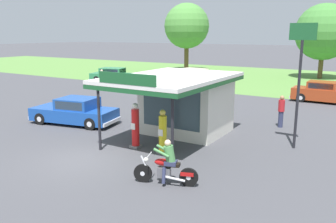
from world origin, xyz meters
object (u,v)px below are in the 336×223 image
object	(u,v)px
gas_pump_offside	(163,133)
motorcycle_with_rider	(167,166)
gas_pump_nearside	(135,127)
featured_classic_sedan	(75,112)
roadside_pole_sign	(300,66)
parked_car_second_row_spare	(326,93)
parked_car_back_row_centre_left	(192,77)
parked_car_back_row_centre	(115,75)
bystander_standing_back_lot	(281,111)
bystander_strolling_foreground	(102,78)

from	to	relation	value
gas_pump_offside	motorcycle_with_rider	bearing A→B (deg)	-55.28
gas_pump_offside	gas_pump_nearside	bearing A→B (deg)	180.00
motorcycle_with_rider	featured_classic_sedan	size ratio (longest dim) A/B	0.41
gas_pump_offside	roadside_pole_sign	bearing A→B (deg)	38.04
gas_pump_offside	parked_car_second_row_spare	size ratio (longest dim) A/B	0.38
parked_car_back_row_centre_left	parked_car_second_row_spare	size ratio (longest dim) A/B	1.10
parked_car_back_row_centre_left	roadside_pole_sign	world-z (taller)	roadside_pole_sign
parked_car_back_row_centre	parked_car_back_row_centre_left	size ratio (longest dim) A/B	1.03
parked_car_back_row_centre	bystander_standing_back_lot	bearing A→B (deg)	-25.87
parked_car_back_row_centre_left	parked_car_second_row_spare	distance (m)	13.08
gas_pump_offside	roadside_pole_sign	world-z (taller)	roadside_pole_sign
parked_car_second_row_spare	gas_pump_offside	bearing A→B (deg)	-104.91
gas_pump_offside	roadside_pole_sign	distance (m)	6.51
featured_classic_sedan	gas_pump_offside	bearing A→B (deg)	-13.52
motorcycle_with_rider	parked_car_back_row_centre	bearing A→B (deg)	133.72
motorcycle_with_rider	gas_pump_nearside	bearing A→B (deg)	141.11
motorcycle_with_rider	parked_car_back_row_centre_left	distance (m)	23.85
gas_pump_offside	parked_car_second_row_spare	xyz separation A→B (m)	(4.22, 15.83, -0.16)
parked_car_second_row_spare	bystander_standing_back_lot	world-z (taller)	bystander_standing_back_lot
featured_classic_sedan	parked_car_second_row_spare	distance (m)	18.03
gas_pump_nearside	roadside_pole_sign	xyz separation A→B (m)	(6.07, 3.63, 2.73)
bystander_standing_back_lot	bystander_strolling_foreground	world-z (taller)	bystander_strolling_foreground
featured_classic_sedan	parked_car_back_row_centre	distance (m)	17.56
gas_pump_offside	featured_classic_sedan	xyz separation A→B (m)	(-6.95, 1.67, -0.19)
bystander_strolling_foreground	gas_pump_nearside	bearing A→B (deg)	-43.30
parked_car_back_row_centre	parked_car_second_row_spare	bearing A→B (deg)	-1.74
gas_pump_nearside	parked_car_back_row_centre_left	world-z (taller)	gas_pump_nearside
parked_car_back_row_centre	roadside_pole_sign	xyz separation A→B (m)	(21.07, -12.83, 2.97)
gas_pump_nearside	parked_car_back_row_centre_left	size ratio (longest dim) A/B	0.37
motorcycle_with_rider	parked_car_second_row_spare	xyz separation A→B (m)	(2.39, 18.46, 0.05)
parked_car_back_row_centre	parked_car_second_row_spare	distance (m)	20.66
motorcycle_with_rider	parked_car_back_row_centre_left	xyz separation A→B (m)	(-10.33, 21.49, 0.10)
parked_car_back_row_centre	bystander_strolling_foreground	distance (m)	4.58
gas_pump_nearside	bystander_strolling_foreground	xyz separation A→B (m)	(-13.06, 12.31, 0.01)
motorcycle_with_rider	roadside_pole_sign	world-z (taller)	roadside_pole_sign
bystander_strolling_foreground	parked_car_back_row_centre	bearing A→B (deg)	114.98
gas_pump_offside	bystander_standing_back_lot	distance (m)	7.64
parked_car_back_row_centre_left	roadside_pole_sign	xyz separation A→B (m)	(13.14, -15.24, 2.91)
parked_car_back_row_centre_left	parked_car_back_row_centre	bearing A→B (deg)	-163.09
gas_pump_offside	parked_car_second_row_spare	world-z (taller)	gas_pump_offside
bystander_strolling_foreground	bystander_standing_back_lot	bearing A→B (deg)	-16.88
parked_car_back_row_centre	parked_car_back_row_centre_left	distance (m)	8.28
gas_pump_offside	bystander_strolling_foreground	distance (m)	19.02
parked_car_back_row_centre	bystander_standing_back_lot	distance (m)	21.81
parked_car_back_row_centre_left	parked_car_second_row_spare	bearing A→B (deg)	-13.41
gas_pump_nearside	gas_pump_offside	bearing A→B (deg)	-0.00
featured_classic_sedan	parked_car_back_row_centre	bearing A→B (deg)	122.66
parked_car_back_row_centre_left	bystander_standing_back_lot	world-z (taller)	bystander_standing_back_lot
parked_car_back_row_centre	parked_car_back_row_centre_left	bearing A→B (deg)	16.91
motorcycle_with_rider	parked_car_back_row_centre	size ratio (longest dim) A/B	0.38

